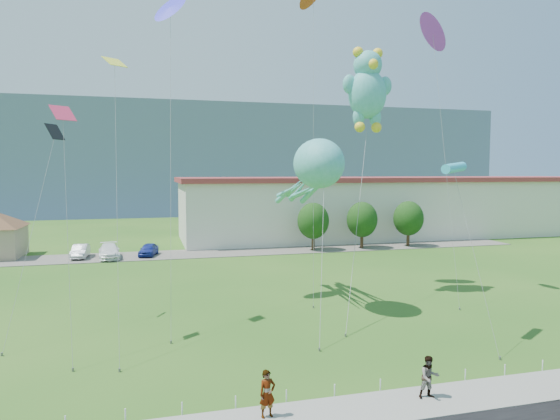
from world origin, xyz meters
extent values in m
plane|color=#275818|center=(0.00, 0.00, 0.00)|extent=(160.00, 160.00, 0.00)
cube|color=gray|center=(0.00, -2.75, 0.05)|extent=(80.00, 2.50, 0.10)
cube|color=#59544C|center=(0.00, 35.00, 0.03)|extent=(70.00, 6.00, 0.06)
cube|color=slate|center=(0.00, 120.00, 12.50)|extent=(160.00, 50.00, 25.00)
cube|color=beige|center=(26.00, 44.00, 3.80)|extent=(60.00, 14.00, 7.60)
cube|color=maroon|center=(26.00, 44.00, 7.90)|extent=(61.00, 15.00, 0.60)
cylinder|color=white|center=(-9.00, -1.30, 0.25)|extent=(0.05, 0.05, 0.50)
cylinder|color=white|center=(-7.00, -1.30, 0.25)|extent=(0.05, 0.05, 0.50)
cylinder|color=white|center=(-5.00, -1.30, 0.25)|extent=(0.05, 0.05, 0.50)
cylinder|color=white|center=(-3.00, -1.30, 0.25)|extent=(0.05, 0.05, 0.50)
cylinder|color=white|center=(-1.00, -1.30, 0.25)|extent=(0.05, 0.05, 0.50)
cylinder|color=white|center=(1.00, -1.30, 0.25)|extent=(0.05, 0.05, 0.50)
cylinder|color=white|center=(3.00, -1.30, 0.25)|extent=(0.05, 0.05, 0.50)
cylinder|color=white|center=(5.00, -1.30, 0.25)|extent=(0.05, 0.05, 0.50)
cylinder|color=white|center=(7.00, -1.30, 0.25)|extent=(0.05, 0.05, 0.50)
cylinder|color=white|center=(9.00, -1.30, 0.25)|extent=(0.05, 0.05, 0.50)
cylinder|color=#3F2B19|center=(10.00, 34.00, 1.10)|extent=(0.36, 0.36, 2.20)
ellipsoid|color=#14380F|center=(10.00, 34.00, 3.40)|extent=(3.60, 3.60, 4.14)
cylinder|color=#3F2B19|center=(16.00, 34.00, 1.10)|extent=(0.36, 0.36, 2.20)
ellipsoid|color=#14380F|center=(16.00, 34.00, 3.40)|extent=(3.60, 3.60, 4.14)
cylinder|color=#3F2B19|center=(22.00, 34.00, 1.10)|extent=(0.36, 0.36, 2.20)
ellipsoid|color=#14380F|center=(22.00, 34.00, 3.40)|extent=(3.60, 3.60, 4.14)
imported|color=gray|center=(-4.03, -2.41, 0.96)|extent=(0.71, 0.54, 1.73)
imported|color=gray|center=(2.46, -2.57, 0.94)|extent=(0.86, 0.69, 1.67)
imported|color=#BBBAC2|center=(-14.97, 35.33, 0.74)|extent=(1.58, 4.19, 1.36)
imported|color=white|center=(-12.05, 34.33, 0.78)|extent=(2.48, 5.14, 1.44)
imported|color=navy|center=(-8.12, 34.89, 0.71)|extent=(2.42, 4.08, 1.30)
ellipsoid|color=teal|center=(2.34, 10.31, 9.48)|extent=(3.13, 4.07, 3.13)
sphere|color=white|center=(1.78, 9.08, 9.81)|extent=(0.49, 0.49, 0.49)
sphere|color=white|center=(2.90, 9.08, 9.81)|extent=(0.49, 0.49, 0.49)
cylinder|color=slate|center=(0.09, 3.61, 0.08)|extent=(0.10, 0.10, 0.16)
cylinder|color=gray|center=(1.22, 6.46, 4.42)|extent=(2.29, 5.73, 8.53)
ellipsoid|color=teal|center=(7.47, 14.43, 14.57)|extent=(2.83, 2.40, 3.54)
sphere|color=teal|center=(7.47, 14.43, 16.64)|extent=(2.07, 2.07, 2.07)
sphere|color=yellow|center=(6.70, 14.43, 17.51)|extent=(0.76, 0.76, 0.76)
sphere|color=yellow|center=(8.23, 14.43, 17.51)|extent=(0.76, 0.76, 0.76)
sphere|color=yellow|center=(7.47, 13.56, 16.53)|extent=(0.76, 0.76, 0.76)
ellipsoid|color=teal|center=(6.05, 14.43, 15.23)|extent=(0.98, 0.70, 1.37)
ellipsoid|color=teal|center=(8.88, 14.43, 15.23)|extent=(0.98, 0.70, 1.37)
ellipsoid|color=teal|center=(6.81, 14.43, 12.94)|extent=(0.87, 0.76, 1.41)
ellipsoid|color=teal|center=(8.12, 14.43, 12.94)|extent=(0.87, 0.76, 1.41)
sphere|color=yellow|center=(6.81, 14.21, 12.18)|extent=(0.76, 0.76, 0.76)
sphere|color=yellow|center=(8.12, 14.21, 12.18)|extent=(0.76, 0.76, 0.76)
cylinder|color=slate|center=(2.20, 5.34, 0.08)|extent=(0.10, 0.10, 0.16)
cylinder|color=gray|center=(4.83, 9.88, 6.06)|extent=(5.30, 9.12, 11.82)
cylinder|color=#31BDDE|center=(7.56, 3.70, 9.17)|extent=(0.50, 2.25, 0.87)
cylinder|color=slate|center=(8.04, 0.31, 0.08)|extent=(0.10, 0.10, 0.16)
cylinder|color=gray|center=(7.80, 2.01, 4.57)|extent=(0.51, 3.41, 8.82)
cone|color=#B836DB|center=(12.16, 13.54, 19.09)|extent=(1.80, 1.33, 1.33)
cylinder|color=slate|center=(11.37, 8.32, 0.08)|extent=(0.10, 0.10, 0.16)
cylinder|color=gray|center=(11.77, 10.93, 9.53)|extent=(0.81, 5.25, 18.74)
cone|color=#2A2AF0|center=(-6.38, 15.62, 19.93)|extent=(1.80, 1.33, 1.33)
cylinder|color=slate|center=(-7.05, 6.65, 0.08)|extent=(0.10, 0.10, 0.16)
cylinder|color=gray|center=(-6.71, 11.14, 9.95)|extent=(0.70, 8.99, 19.58)
cylinder|color=slate|center=(2.33, 11.19, 0.08)|extent=(0.10, 0.10, 0.16)
cylinder|color=gray|center=(3.29, 14.23, 11.27)|extent=(1.96, 6.11, 22.22)
cube|color=black|center=(-13.34, 12.93, 11.33)|extent=(1.29, 1.29, 0.86)
cylinder|color=slate|center=(-15.11, 6.98, 0.08)|extent=(0.10, 0.10, 0.16)
cylinder|color=gray|center=(-14.23, 9.95, 5.64)|extent=(1.80, 5.97, 10.98)
cube|color=#D02E54|center=(-12.20, 8.41, 11.97)|extent=(1.29, 1.29, 0.86)
cylinder|color=slate|center=(-11.49, 4.07, 0.08)|extent=(0.10, 0.10, 0.16)
cylinder|color=gray|center=(-11.84, 6.24, 5.96)|extent=(0.74, 4.37, 11.61)
cube|color=yellow|center=(-9.74, 10.78, 15.15)|extent=(1.29, 1.29, 0.86)
cylinder|color=slate|center=(-9.45, 3.47, 0.08)|extent=(0.10, 0.10, 0.16)
cylinder|color=gray|center=(-9.60, 7.12, 7.56)|extent=(0.31, 7.34, 14.81)
camera|label=1|loc=(-8.06, -19.39, 8.97)|focal=32.00mm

